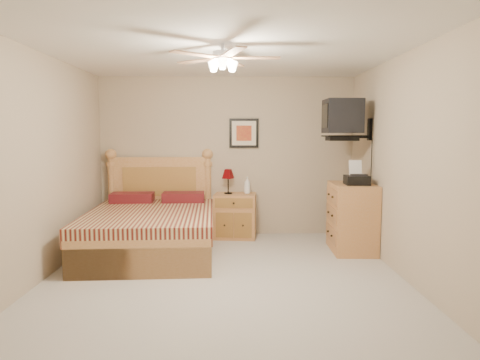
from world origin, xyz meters
name	(u,v)px	position (x,y,z in m)	size (l,w,h in m)	color
floor	(224,281)	(0.00, 0.00, 0.00)	(4.50, 4.50, 0.00)	#ABA49A
ceiling	(223,47)	(0.00, 0.00, 2.50)	(4.00, 4.50, 0.04)	white
wall_back	(227,157)	(0.00, 2.25, 1.25)	(4.00, 0.04, 2.50)	tan
wall_front	(214,200)	(0.00, -2.25, 1.25)	(4.00, 0.04, 2.50)	tan
wall_left	(35,168)	(-2.00, 0.00, 1.25)	(0.04, 4.50, 2.50)	tan
wall_right	(410,167)	(2.00, 0.00, 1.25)	(0.04, 4.50, 2.50)	tan
bed	(151,203)	(-1.01, 1.12, 0.69)	(1.63, 2.13, 1.38)	#BD8141
nightstand	(235,216)	(0.13, 2.00, 0.34)	(0.63, 0.47, 0.69)	#AC7940
table_lamp	(228,181)	(0.02, 2.03, 0.88)	(0.21, 0.21, 0.38)	#520104
lotion_bottle	(247,185)	(0.32, 2.05, 0.82)	(0.10, 0.10, 0.26)	white
framed_picture	(244,133)	(0.27, 2.23, 1.62)	(0.46, 0.04, 0.46)	black
dresser	(352,217)	(1.73, 1.20, 0.47)	(0.55, 0.79, 0.93)	#B77337
fax_machine	(357,173)	(1.75, 1.08, 1.10)	(0.30, 0.32, 0.32)	black
magazine_lower	(346,180)	(1.72, 1.51, 0.95)	(0.18, 0.24, 0.02)	#BFB69D
magazine_upper	(347,179)	(1.72, 1.50, 0.97)	(0.19, 0.27, 0.02)	tan
wall_tv	(353,119)	(1.75, 1.34, 1.81)	(0.56, 0.46, 0.58)	black
ceiling_fan	(223,58)	(0.00, -0.20, 2.36)	(1.14, 1.14, 0.28)	silver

